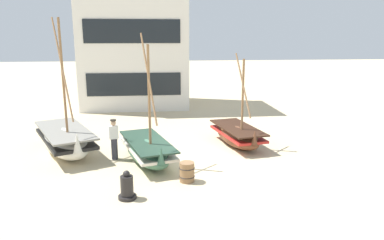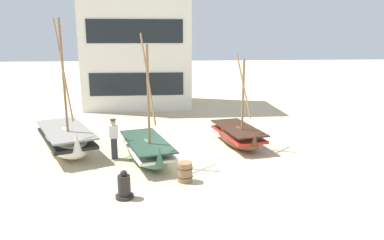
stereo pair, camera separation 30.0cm
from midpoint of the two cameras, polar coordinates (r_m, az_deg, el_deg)
name	(u,v)px [view 1 (the left image)]	position (r m, az deg, el deg)	size (l,w,h in m)	color
ground_plane	(195,158)	(15.14, -0.16, -6.03)	(120.00, 120.00, 0.00)	#CCB78E
fishing_boat_near_left	(237,135)	(16.84, 6.69, -2.35)	(2.10, 3.76, 4.22)	brown
fishing_boat_centre_large	(65,140)	(16.52, -19.87, -2.97)	(3.43, 4.76, 5.74)	silver
fishing_boat_far_right	(148,150)	(14.68, -7.63, -4.68)	(2.44, 4.11, 5.09)	#427056
fisherman_by_hull	(114,140)	(15.14, -12.77, -3.05)	(0.39, 0.28, 1.68)	#33333D
capstan_winch	(127,187)	(11.64, -10.97, -10.42)	(0.57, 0.57, 0.93)	black
wooden_barrel	(187,172)	(12.70, -1.49, -8.21)	(0.56, 0.56, 0.70)	olive
harbor_building_main	(134,32)	(26.59, -9.45, 13.58)	(7.59, 5.57, 10.47)	white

